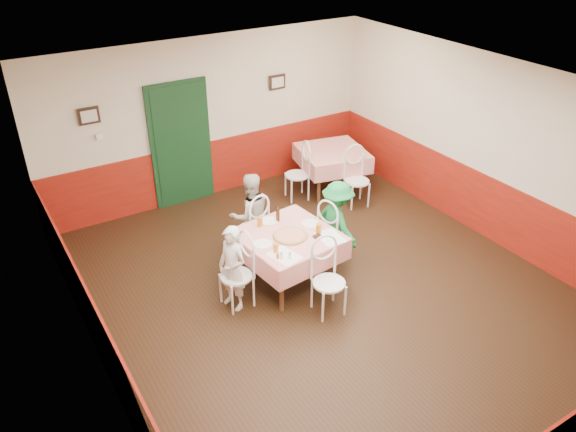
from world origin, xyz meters
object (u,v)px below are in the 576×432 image
glass_b (319,229)px  chair_right (334,234)px  main_table (288,258)px  diner_right (337,222)px  pizza (290,236)px  chair_second_b (357,181)px  chair_far (253,228)px  chair_left (236,276)px  diner_left (232,268)px  glass_c (260,222)px  chair_second_a (297,175)px  second_table (332,169)px  chair_near (329,283)px  diner_far (250,215)px  glass_a (276,248)px  wallet (318,236)px  beer_bottle (278,215)px

glass_b → chair_right: bearing=30.2°
main_table → diner_right: (0.89, 0.10, 0.26)m
pizza → chair_second_b: bearing=31.2°
glass_b → chair_second_b: bearing=38.7°
main_table → chair_second_b: bearing=30.2°
chair_right → glass_b: (-0.47, -0.28, 0.38)m
chair_far → main_table: bearing=86.4°
chair_left → pizza: bearing=90.3°
glass_b → diner_left: (-1.27, 0.09, -0.24)m
chair_second_b → chair_right: bearing=-126.4°
glass_c → chair_second_a: bearing=44.5°
second_table → diner_left: (-3.08, -2.12, 0.22)m
chair_right → chair_second_b: (1.34, 1.18, 0.00)m
chair_right → chair_near: bearing=123.8°
glass_c → diner_far: 0.53m
chair_far → pizza: bearing=86.0°
chair_left → pizza: (0.84, 0.03, 0.32)m
diner_left → diner_far: 1.27m
glass_b → glass_c: glass_b is taller
pizza → diner_right: (0.90, 0.15, -0.14)m
chair_right → diner_far: bearing=32.2°
glass_a → chair_right: bearing=17.1°
main_table → glass_c: size_ratio=8.97×
chair_right → wallet: chair_right is taller
chair_right → chair_near: 1.20m
glass_c → wallet: 0.84m
chair_right → chair_second_b: 1.79m
diner_right → glass_a: bearing=107.0°
chair_far → diner_left: size_ratio=0.76×
main_table → wallet: (0.30, -0.26, 0.40)m
wallet → chair_second_b: bearing=33.0°
chair_left → diner_left: 0.15m
second_table → wallet: 2.99m
second_table → chair_right: bearing=-124.8°
pizza → glass_b: glass_b is taller
chair_right → diner_right: bearing=-101.2°
wallet → pizza: bearing=139.7°
diner_far → diner_right: bearing=146.5°
chair_right → glass_a: 1.31m
glass_c → beer_bottle: beer_bottle is taller
main_table → beer_bottle: beer_bottle is taller
chair_second_a → wallet: (-1.14, -2.28, 0.32)m
chair_right → glass_b: 0.67m
pizza → main_table: bearing=89.5°
wallet → diner_left: size_ratio=0.09×
glass_c → beer_bottle: size_ratio=0.68×
chair_near → glass_b: 0.81m
pizza → glass_c: size_ratio=3.29×
chair_second_a → diner_far: bearing=-41.5°
chair_far → pizza: size_ratio=2.01×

